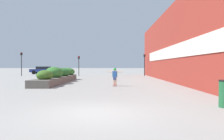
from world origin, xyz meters
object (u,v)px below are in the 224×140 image
object	(u,v)px
skateboard	(115,85)
car_center_left	(183,70)
car_leftmost	(43,70)
traffic_light_far_left	(21,60)
skateboarder	(115,75)
traffic_light_right	(145,61)
traffic_light_left	(79,62)

from	to	relation	value
skateboard	car_center_left	bearing A→B (deg)	82.12
car_leftmost	car_center_left	xyz separation A→B (m)	(27.37, -0.69, -0.06)
skateboard	traffic_light_far_left	xyz separation A→B (m)	(-14.92, 17.42, 2.47)
skateboarder	car_center_left	bearing A→B (deg)	82.12
skateboarder	skateboard	bearing A→B (deg)	20.11
traffic_light_right	skateboarder	bearing A→B (deg)	-105.27
skateboarder	traffic_light_right	size ratio (longest dim) A/B	0.39
traffic_light_right	traffic_light_far_left	distance (m)	19.70
traffic_light_left	traffic_light_far_left	xyz separation A→B (m)	(-9.16, -0.29, 0.33)
car_center_left	traffic_light_left	size ratio (longest dim) A/B	1.32
traffic_light_left	traffic_light_far_left	size ratio (longest dim) A/B	0.85
car_leftmost	traffic_light_left	bearing A→B (deg)	-133.07
car_center_left	traffic_light_right	distance (m)	11.30
skateboarder	car_center_left	xyz separation A→B (m)	(13.21, 24.87, -0.17)
skateboard	skateboarder	xyz separation A→B (m)	(-0.00, 0.00, 0.84)
skateboard	skateboarder	distance (m)	0.84
car_leftmost	car_center_left	distance (m)	27.38
car_center_left	traffic_light_left	xyz separation A→B (m)	(-18.97, -7.16, 1.45)
car_leftmost	traffic_light_far_left	xyz separation A→B (m)	(-0.76, -8.14, 1.73)
car_center_left	traffic_light_left	distance (m)	20.33
skateboarder	car_center_left	distance (m)	28.16
skateboard	traffic_light_far_left	size ratio (longest dim) A/B	0.18
skateboard	traffic_light_left	world-z (taller)	traffic_light_left
skateboarder	traffic_light_left	bearing A→B (deg)	128.13
car_center_left	skateboard	bearing A→B (deg)	-27.99
skateboarder	traffic_light_far_left	size ratio (longest dim) A/B	0.36
car_leftmost	traffic_light_right	xyz separation A→B (m)	(18.94, -8.03, 1.58)
car_center_left	traffic_light_far_left	distance (m)	29.16
skateboard	car_leftmost	world-z (taller)	car_leftmost
car_leftmost	skateboard	bearing A→B (deg)	-151.02
car_center_left	skateboarder	bearing A→B (deg)	-27.99
skateboard	car_center_left	world-z (taller)	car_center_left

